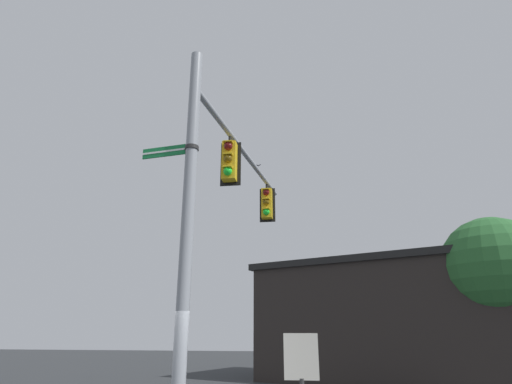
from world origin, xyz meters
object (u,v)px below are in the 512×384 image
Objects in this scene: traffic_light_mid_inner at (267,203)px; street_name_sign at (178,150)px; bird_flying at (258,165)px; historical_marker at (302,378)px; traffic_light_nearest_pole at (229,161)px.

street_name_sign is at bearing 79.29° from traffic_light_mid_inner.
bird_flying is 12.61m from historical_marker.
street_name_sign is (0.62, 2.16, -0.64)m from traffic_light_nearest_pole.
bird_flying reaches higher than traffic_light_nearest_pole.
street_name_sign is 10.50m from bird_flying.
traffic_light_nearest_pole and traffic_light_mid_inner have the same top height.
bird_flying is at bearing -91.74° from street_name_sign.
historical_marker is (-2.09, 9.52, -7.99)m from bird_flying.
bird_flying is (0.83, -3.84, 3.06)m from traffic_light_mid_inner.
historical_marker is at bearing 133.51° from traffic_light_nearest_pole.
bird_flying reaches higher than street_name_sign.
traffic_light_mid_inner reaches higher than historical_marker.
street_name_sign reaches higher than historical_marker.
street_name_sign is 4.92m from historical_marker.
street_name_sign is (1.13, 5.99, -0.64)m from traffic_light_mid_inner.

